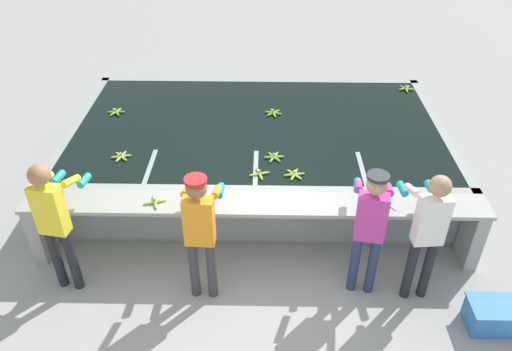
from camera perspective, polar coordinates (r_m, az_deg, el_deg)
ground_plane at (r=6.29m, az=-0.21°, el=-10.64°), size 80.00×80.00×0.00m
wash_tank at (r=7.66m, az=0.14°, el=2.91°), size 5.52×3.30×0.87m
work_ledge at (r=6.02m, az=-0.18°, el=-4.81°), size 5.52×0.45×0.87m
worker_0 at (r=5.85m, az=-22.12°, el=-4.33°), size 0.48×0.74×1.72m
worker_1 at (r=5.37m, az=-6.41°, el=-5.80°), size 0.43×0.73×1.66m
worker_2 at (r=5.54m, az=12.91°, el=-5.24°), size 0.48×0.74×1.65m
worker_3 at (r=5.63m, az=19.07°, el=-5.56°), size 0.44×0.73×1.69m
banana_bunch_floating_0 at (r=6.33m, az=0.39°, el=0.20°), size 0.28×0.28×0.08m
banana_bunch_floating_1 at (r=6.91m, az=-15.16°, el=2.13°), size 0.28×0.28×0.08m
banana_bunch_floating_2 at (r=8.89m, az=16.75°, el=9.49°), size 0.28×0.26×0.08m
banana_bunch_floating_3 at (r=6.34m, az=4.40°, el=0.13°), size 0.28×0.28×0.08m
banana_bunch_floating_4 at (r=6.66m, az=2.07°, el=2.14°), size 0.28×0.27×0.08m
banana_bunch_floating_5 at (r=8.07m, az=-15.74°, el=7.01°), size 0.28×0.27×0.08m
banana_bunch_floating_6 at (r=7.75m, az=1.98°, el=7.18°), size 0.28×0.28×0.08m
banana_bunch_ledge_0 at (r=5.97m, az=-11.48°, el=-2.98°), size 0.28×0.28×0.08m
knife_0 at (r=6.11m, az=14.32°, el=-2.63°), size 0.20×0.32×0.02m
crate at (r=6.16m, az=25.42°, el=-14.26°), size 0.55×0.39×0.32m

